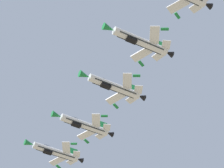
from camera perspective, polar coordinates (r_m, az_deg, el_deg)
The scene contains 4 objects.
fighter_jet_left_wing at distance 111.24m, azimuth 2.81°, elevation 4.44°, with size 12.67×12.57×4.38m.
fighter_jet_right_wing at distance 119.19m, azimuth 0.13°, elevation -0.23°, with size 12.67×12.57×4.38m.
fighter_jet_left_outer at distance 131.09m, azimuth -2.95°, elevation -4.18°, with size 12.67×12.58×4.37m.
fighter_jet_right_outer at distance 141.39m, azimuth -5.91°, elevation -6.92°, with size 12.67×12.58×4.38m.
Camera 1 is at (4.41, -3.23, 1.82)m, focal length 89.01 mm.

